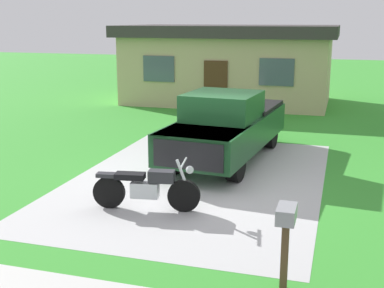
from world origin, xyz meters
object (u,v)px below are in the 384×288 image
object	(u,v)px
motorcycle	(147,187)
mailbox	(286,225)
neighbor_house	(229,63)
pickup_truck	(227,125)

from	to	relation	value
motorcycle	mailbox	bearing A→B (deg)	-38.08
neighbor_house	motorcycle	bearing A→B (deg)	-84.12
mailbox	neighbor_house	size ratio (longest dim) A/B	0.13
mailbox	neighbor_house	bearing A→B (deg)	105.24
mailbox	pickup_truck	bearing A→B (deg)	109.33
mailbox	neighbor_house	xyz separation A→B (m)	(-4.48, 16.44, 0.81)
neighbor_house	pickup_truck	bearing A→B (deg)	-77.63
mailbox	motorcycle	bearing A→B (deg)	141.92
motorcycle	mailbox	xyz separation A→B (m)	(3.03, -2.38, 0.51)
motorcycle	neighbor_house	world-z (taller)	neighbor_house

